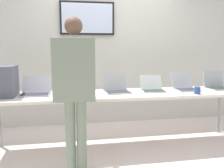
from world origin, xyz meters
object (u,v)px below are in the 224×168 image
Objects in this scene: equipment_box at (2,81)px; coffee_mug at (197,90)px; laptop_station_4 at (185,86)px; laptop_station_5 at (217,85)px; workbench at (121,96)px; laptop_station_1 at (78,89)px; person at (75,81)px; laptop_station_3 at (152,88)px; laptop_station_2 at (116,88)px; laptop_station_0 at (36,90)px.

coffee_mug is (2.56, -0.29, -0.15)m from equipment_box.
laptop_station_5 is at bearing 1.20° from laptop_station_4.
workbench is 10.74× the size of laptop_station_1.
equipment_box is 0.24× the size of person.
equipment_box is at bearing -179.34° from laptop_station_3.
person is (-0.65, -0.62, 0.32)m from workbench.
laptop_station_3 is (2.03, 0.02, -0.15)m from equipment_box.
laptop_station_2 is at bearing -179.52° from laptop_station_3.
workbench is at bearing -42.96° from laptop_station_2.
equipment_box is 1.51m from laptop_station_2.
workbench is 0.13m from laptop_station_2.
laptop_station_5 is at bearing 1.45° from laptop_station_3.
workbench is 0.95m from person.
coffee_mug is (1.65, 0.37, -0.22)m from person.
laptop_station_2 is at bearing 163.88° from coffee_mug.
laptop_station_5 is (1.52, 0.09, 0.11)m from workbench.
laptop_station_1 is 0.88× the size of laptop_station_2.
laptop_station_4 is at bearing 23.12° from person.
laptop_station_2 is 0.98× the size of laptop_station_5.
person is (-0.59, -0.68, 0.21)m from laptop_station_2.
person is at bearing -54.54° from laptop_station_0.
equipment_box is at bearing -179.13° from laptop_station_4.
laptop_station_5 is (3.08, 0.05, -0.13)m from equipment_box.
workbench is at bearing -1.35° from equipment_box.
coffee_mug is at bearing -87.21° from laptop_station_4.
laptop_station_5 is at bearing 0.03° from laptop_station_0.
laptop_station_2 is at bearing 0.72° from equipment_box.
equipment_box is 1.06× the size of laptop_station_5.
person is (-2.17, -0.71, 0.21)m from laptop_station_5.
person is at bearing -161.92° from laptop_station_5.
equipment_box is 0.99m from laptop_station_1.
laptop_station_3 is 0.99× the size of laptop_station_4.
laptop_station_0 is at bearing 178.52° from laptop_station_1.
person is (-0.06, -0.69, 0.21)m from laptop_station_1.
workbench is at bearing 43.67° from person.
equipment_box reaches higher than laptop_station_3.
laptop_station_4 is at bearing 4.41° from workbench.
laptop_station_2 is (0.53, -0.01, 0.00)m from laptop_station_1.
person is (0.91, -0.66, 0.07)m from equipment_box.
laptop_station_3 is at bearing -178.55° from laptop_station_5.
laptop_station_2 is 1.03× the size of laptop_station_3.
laptop_station_2 is at bearing -1.54° from laptop_station_0.
workbench is at bearing -6.85° from laptop_station_1.
equipment_box is at bearing 178.65° from workbench.
laptop_station_3 is at bearing -178.28° from laptop_station_4.
laptop_station_0 is at bearing 179.12° from laptop_station_3.
laptop_station_2 is 1.58m from laptop_station_5.
laptop_station_5 is at bearing 3.28° from workbench.
laptop_station_0 is at bearing -179.97° from laptop_station_5.
person is at bearing -95.05° from laptop_station_1.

